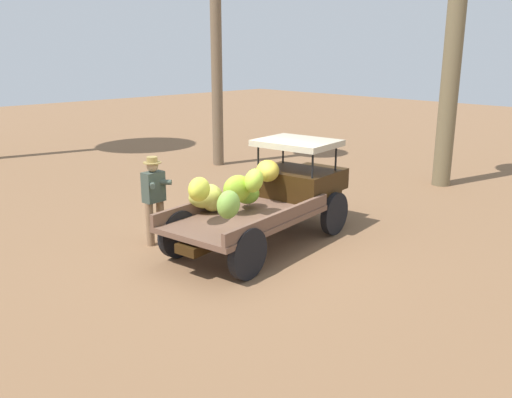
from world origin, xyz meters
TOP-DOWN VIEW (x-y plane):
  - ground_plane at (0.00, 0.00)m, footprint 60.00×60.00m
  - truck at (0.63, -0.02)m, footprint 4.60×2.25m
  - farmer at (-1.14, 1.33)m, footprint 0.53×0.47m

SIDE VIEW (x-z plane):
  - ground_plane at x=0.00m, z-range 0.00..0.00m
  - truck at x=0.63m, z-range -0.02..1.85m
  - farmer at x=-1.14m, z-range 0.12..1.82m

